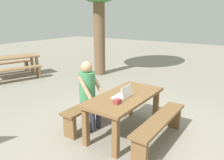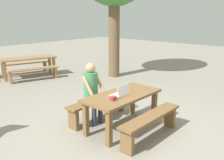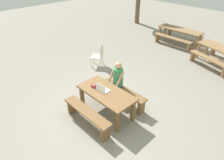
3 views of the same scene
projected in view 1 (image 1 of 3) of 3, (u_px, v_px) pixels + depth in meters
The scene contains 10 objects.
ground_plane at pixel (124, 132), 4.12m from camera, with size 30.00×30.00×0.00m, color gray.
picnic_table_front at pixel (125, 102), 3.95m from camera, with size 1.64×0.79×0.72m.
bench_near at pixel (160, 125), 3.65m from camera, with size 1.60×0.30×0.47m.
bench_far at pixel (95, 107), 4.39m from camera, with size 1.60×0.30×0.47m.
laptop at pixel (123, 94), 3.81m from camera, with size 0.34×0.26×0.22m.
small_pouch at pixel (117, 101), 3.54m from camera, with size 0.11×0.09×0.08m.
person_seated at pixel (89, 90), 4.09m from camera, with size 0.41×0.41×1.29m.
picnic_table_rear at pixel (9, 60), 7.65m from camera, with size 2.05×1.26×0.73m.
bench_rear_south at pixel (15, 72), 7.25m from camera, with size 1.74×0.80×0.44m.
bench_rear_north at pixel (5, 65), 8.20m from camera, with size 1.74×0.80×0.44m.
Camera 1 is at (-3.17, -1.91, 2.06)m, focal length 35.66 mm.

